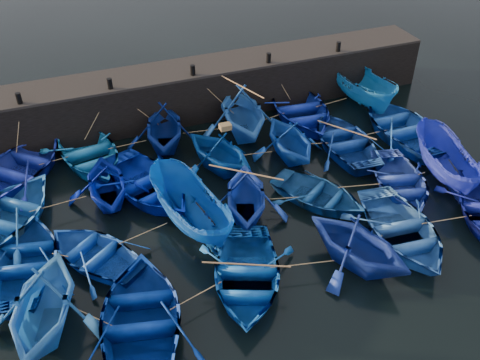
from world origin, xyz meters
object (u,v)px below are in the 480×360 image
object	(u,v)px
boat_13	(26,261)
boat_20	(42,303)
boat_8	(147,184)
wooden_crate	(225,127)
boat_0	(17,168)

from	to	relation	value
boat_13	boat_20	xyz separation A→B (m)	(0.48, -2.85, 0.67)
boat_8	boat_13	size ratio (longest dim) A/B	1.10
boat_8	wooden_crate	world-z (taller)	wooden_crate
wooden_crate	boat_20	bearing A→B (deg)	-142.80
boat_8	boat_20	world-z (taller)	boat_20
boat_8	boat_13	world-z (taller)	boat_8
boat_0	boat_8	xyz separation A→B (m)	(5.04, -3.06, -0.03)
boat_20	wooden_crate	world-z (taller)	boat_20
boat_8	wooden_crate	bearing A→B (deg)	-10.74
boat_20	boat_13	bearing A→B (deg)	117.91
boat_13	boat_8	bearing A→B (deg)	-138.65
boat_0	boat_13	xyz separation A→B (m)	(0.02, -5.89, -0.08)
boat_0	wooden_crate	xyz separation A→B (m)	(8.76, -2.47, 1.61)
boat_13	boat_20	bearing A→B (deg)	111.40
boat_13	boat_20	distance (m)	2.97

